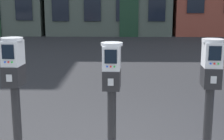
{
  "coord_description": "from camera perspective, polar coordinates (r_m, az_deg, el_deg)",
  "views": [
    {
      "loc": [
        0.11,
        -3.46,
        1.84
      ],
      "look_at": [
        0.03,
        -0.16,
        1.16
      ],
      "focal_mm": 52.76,
      "sensor_mm": 36.0,
      "label": 1
    }
  ],
  "objects": [
    {
      "name": "parking_meter_near_kerb",
      "position": [
        3.46,
        -16.58,
        -1.57
      ],
      "size": [
        0.23,
        0.26,
        1.36
      ],
      "rotation": [
        0.0,
        0.0,
        -1.63
      ],
      "color": "black",
      "rests_on": "sidewalk_slab"
    },
    {
      "name": "parking_meter_twin_adjacent",
      "position": [
        3.3,
        -0.04,
        -2.26
      ],
      "size": [
        0.23,
        0.26,
        1.31
      ],
      "rotation": [
        0.0,
        0.0,
        -1.63
      ],
      "color": "black",
      "rests_on": "sidewalk_slab"
    },
    {
      "name": "parking_meter_end_of_row",
      "position": [
        3.42,
        16.71,
        -1.83
      ],
      "size": [
        0.23,
        0.26,
        1.35
      ],
      "rotation": [
        0.0,
        0.0,
        -1.63
      ],
      "color": "black",
      "rests_on": "sidewalk_slab"
    }
  ]
}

